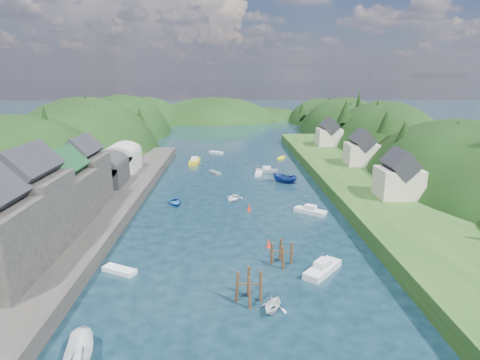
{
  "coord_description": "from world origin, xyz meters",
  "views": [
    {
      "loc": [
        -1.96,
        -43.58,
        22.6
      ],
      "look_at": [
        0.0,
        28.0,
        4.0
      ],
      "focal_mm": 30.0,
      "sensor_mm": 36.0,
      "label": 1
    }
  ],
  "objects_px": {
    "piling_cluster_far": "(282,255)",
    "channel_buoy_far": "(249,208)",
    "piling_cluster_near": "(249,289)",
    "channel_buoy_near": "(269,244)"
  },
  "relations": [
    {
      "from": "piling_cluster_far",
      "to": "channel_buoy_far",
      "type": "distance_m",
      "value": 20.69
    },
    {
      "from": "channel_buoy_near",
      "to": "channel_buoy_far",
      "type": "xyz_separation_m",
      "value": [
        -1.9,
        15.31,
        0.0
      ]
    },
    {
      "from": "channel_buoy_near",
      "to": "channel_buoy_far",
      "type": "bearing_deg",
      "value": 97.07
    },
    {
      "from": "channel_buoy_near",
      "to": "piling_cluster_far",
      "type": "bearing_deg",
      "value": -77.92
    },
    {
      "from": "channel_buoy_near",
      "to": "channel_buoy_far",
      "type": "relative_size",
      "value": 1.0
    },
    {
      "from": "piling_cluster_far",
      "to": "channel_buoy_near",
      "type": "relative_size",
      "value": 3.19
    },
    {
      "from": "piling_cluster_far",
      "to": "channel_buoy_far",
      "type": "bearing_deg",
      "value": 98.34
    },
    {
      "from": "piling_cluster_near",
      "to": "piling_cluster_far",
      "type": "bearing_deg",
      "value": 62.0
    },
    {
      "from": "piling_cluster_near",
      "to": "channel_buoy_far",
      "type": "xyz_separation_m",
      "value": [
        1.45,
        28.82,
        -0.93
      ]
    },
    {
      "from": "piling_cluster_near",
      "to": "piling_cluster_far",
      "type": "height_order",
      "value": "piling_cluster_near"
    }
  ]
}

